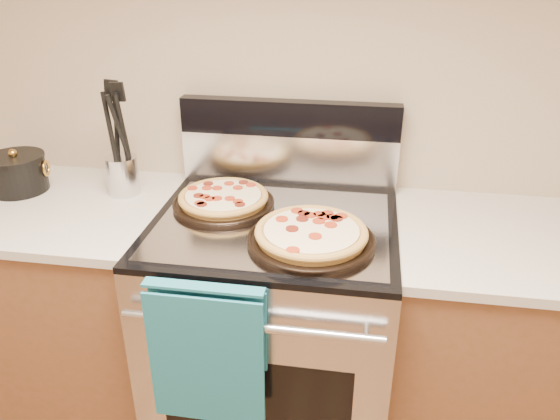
% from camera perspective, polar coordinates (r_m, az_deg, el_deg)
% --- Properties ---
extents(wall_back, '(4.00, 0.00, 4.00)m').
position_cam_1_polar(wall_back, '(1.89, 1.21, 15.47)').
color(wall_back, '#C2A98C').
rests_on(wall_back, ground).
extents(range_body, '(0.76, 0.68, 0.90)m').
position_cam_1_polar(range_body, '(1.96, -0.54, -13.45)').
color(range_body, '#B7B7BC').
rests_on(range_body, ground).
extents(oven_window, '(0.56, 0.01, 0.40)m').
position_cam_1_polar(oven_window, '(1.72, -2.55, -20.46)').
color(oven_window, black).
rests_on(oven_window, range_body).
extents(cooktop, '(0.76, 0.68, 0.02)m').
position_cam_1_polar(cooktop, '(1.71, -0.60, -1.44)').
color(cooktop, black).
rests_on(cooktop, range_body).
extents(backsplash_lower, '(0.76, 0.06, 0.18)m').
position_cam_1_polar(backsplash_lower, '(1.94, 0.95, 5.35)').
color(backsplash_lower, silver).
rests_on(backsplash_lower, cooktop).
extents(backsplash_upper, '(0.76, 0.06, 0.12)m').
position_cam_1_polar(backsplash_upper, '(1.90, 0.98, 9.60)').
color(backsplash_upper, black).
rests_on(backsplash_upper, backsplash_lower).
extents(oven_handle, '(0.70, 0.03, 0.03)m').
position_cam_1_polar(oven_handle, '(1.46, -3.15, -12.08)').
color(oven_handle, silver).
rests_on(oven_handle, range_body).
extents(dish_towel, '(0.32, 0.05, 0.42)m').
position_cam_1_polar(dish_towel, '(1.54, -7.56, -14.47)').
color(dish_towel, '#18607B').
rests_on(dish_towel, oven_handle).
extents(foil_sheet, '(0.70, 0.55, 0.01)m').
position_cam_1_polar(foil_sheet, '(1.67, -0.78, -1.52)').
color(foil_sheet, gray).
rests_on(foil_sheet, cooktop).
extents(cabinet_left, '(1.00, 0.62, 0.88)m').
position_cam_1_polar(cabinet_left, '(2.28, -23.11, -9.85)').
color(cabinet_left, brown).
rests_on(cabinet_left, ground).
extents(countertop_left, '(1.02, 0.64, 0.03)m').
position_cam_1_polar(countertop_left, '(2.06, -25.30, 0.52)').
color(countertop_left, beige).
rests_on(countertop_left, cabinet_left).
extents(cabinet_right, '(1.00, 0.62, 0.88)m').
position_cam_1_polar(cabinet_right, '(2.07, 25.28, -14.40)').
color(cabinet_right, brown).
rests_on(cabinet_right, ground).
extents(pepperoni_pizza_back, '(0.43, 0.43, 0.04)m').
position_cam_1_polar(pepperoni_pizza_back, '(1.79, -5.92, 1.10)').
color(pepperoni_pizza_back, '#AC7C34').
rests_on(pepperoni_pizza_back, foil_sheet).
extents(pepperoni_pizza_front, '(0.43, 0.43, 0.05)m').
position_cam_1_polar(pepperoni_pizza_front, '(1.56, 3.29, -2.67)').
color(pepperoni_pizza_front, '#AC7C34').
rests_on(pepperoni_pizza_front, foil_sheet).
extents(utensil_crock, '(0.14, 0.14, 0.14)m').
position_cam_1_polar(utensil_crock, '(1.97, -16.08, 3.52)').
color(utensil_crock, silver).
rests_on(utensil_crock, countertop_left).
extents(saucepan, '(0.23, 0.23, 0.12)m').
position_cam_1_polar(saucepan, '(2.13, -25.74, 3.35)').
color(saucepan, black).
rests_on(saucepan, countertop_left).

